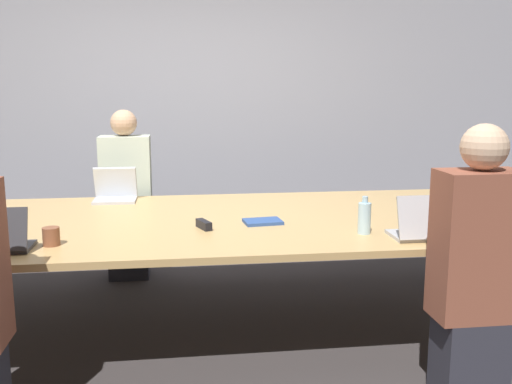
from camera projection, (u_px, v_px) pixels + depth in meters
ground_plane at (197, 326)px, 3.78m from camera, size 24.00×24.00×0.00m
curtain_wall at (188, 104)px, 5.61m from camera, size 12.00×0.06×2.80m
conference_table at (195, 225)px, 3.66m from camera, size 4.39×1.70×0.73m
laptop_near_right at (426, 226)px, 3.17m from camera, size 0.37×0.25×0.25m
person_near_right at (475, 272)px, 2.75m from camera, size 0.40×0.24×1.40m
cup_near_right at (463, 226)px, 3.30m from camera, size 0.09×0.09×0.09m
bottle_near_right at (364, 218)px, 3.28m from camera, size 0.07×0.07×0.22m
laptop_far_midleft at (115, 191)px, 4.24m from camera, size 0.31×0.25×0.25m
person_far_midleft at (127, 198)px, 4.64m from camera, size 0.40×0.24×1.38m
cup_near_left at (51, 236)px, 3.04m from camera, size 0.09×0.09×0.10m
stapler at (204, 225)px, 3.41m from camera, size 0.10×0.16×0.05m
notebook at (263, 222)px, 3.55m from camera, size 0.25×0.19×0.02m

